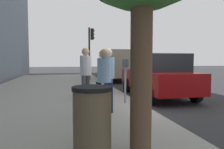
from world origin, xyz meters
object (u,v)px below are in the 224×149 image
parking_officer (86,69)px  traffic_signal (91,45)px  parking_meter (125,71)px  pedestrian_bystander (104,76)px  parked_sedan_near (158,75)px  parked_van_far (117,63)px  pedestrian_at_meter (108,72)px  trash_bin (92,120)px

parking_officer → traffic_signal: 7.76m
parking_meter → pedestrian_bystander: pedestrian_bystander is taller
parked_sedan_near → parked_van_far: 7.22m
parking_meter → pedestrian_at_meter: (-0.24, 0.61, -0.00)m
parked_van_far → trash_bin: parked_van_far is taller
pedestrian_at_meter → parked_van_far: parked_van_far is taller
pedestrian_at_meter → parked_van_far: bearing=67.2°
pedestrian_at_meter → parking_officer: size_ratio=0.96×
pedestrian_at_meter → traffic_signal: (8.61, -0.45, 1.41)m
pedestrian_bystander → parked_van_far: bearing=27.1°
parking_meter → parked_van_far: bearing=-11.7°
pedestrian_bystander → trash_bin: size_ratio=1.66×
pedestrian_at_meter → parking_officer: parking_officer is taller
parked_van_far → traffic_signal: bearing=103.1°
pedestrian_bystander → parking_officer: parking_officer is taller
parked_sedan_near → traffic_signal: 7.23m
parked_sedan_near → trash_bin: (-5.19, 3.33, -0.24)m
traffic_signal → pedestrian_at_meter: bearing=177.0°
parked_sedan_near → trash_bin: 6.17m
pedestrian_at_meter → trash_bin: bearing=-112.7°
pedestrian_bystander → parked_van_far: parked_van_far is taller
parking_meter → parking_officer: parking_officer is taller
pedestrian_at_meter → parked_sedan_near: (1.86, -2.44, -0.27)m
parking_meter → trash_bin: 3.91m
pedestrian_at_meter → parked_sedan_near: pedestrian_at_meter is taller
parking_officer → trash_bin: size_ratio=1.78×
parking_meter → parked_van_far: (8.83, -1.84, 0.09)m
traffic_signal → parking_meter: bearing=-178.9°
pedestrian_bystander → parked_sedan_near: size_ratio=0.38×
pedestrian_at_meter → trash_bin: (-3.33, 0.89, -0.50)m
pedestrian_at_meter → trash_bin: size_ratio=1.71×
parking_meter → trash_bin: bearing=157.3°
parking_meter → parked_van_far: size_ratio=0.27×
pedestrian_at_meter → traffic_signal: size_ratio=0.48×
parked_sedan_near → parked_van_far: parked_van_far is taller
pedestrian_bystander → parking_officer: size_ratio=0.93×
parking_officer → parked_van_far: (8.03, -3.03, 0.04)m
parked_van_far → pedestrian_at_meter: bearing=164.9°
parking_meter → traffic_signal: bearing=1.1°
pedestrian_at_meter → pedestrian_bystander: bearing=-115.9°
traffic_signal → trash_bin: traffic_signal is taller
parked_sedan_near → parked_van_far: size_ratio=0.84×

